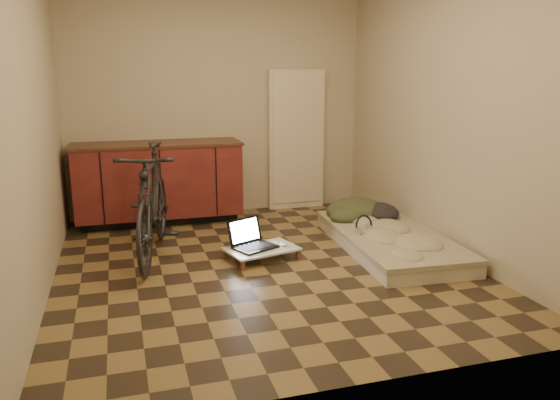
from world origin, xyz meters
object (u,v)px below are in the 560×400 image
object	(u,v)px
futon	(390,240)
lap_desk	(262,249)
bicycle	(152,196)
laptop	(252,242)

from	to	relation	value
futon	lap_desk	size ratio (longest dim) A/B	2.72
bicycle	lap_desk	distance (m)	1.10
bicycle	lap_desk	xyz separation A→B (m)	(0.93, -0.35, -0.48)
laptop	bicycle	bearing A→B (deg)	135.67
futon	bicycle	bearing A→B (deg)	172.98
futon	laptop	world-z (taller)	laptop
futon	laptop	distance (m)	1.35
futon	laptop	size ratio (longest dim) A/B	4.17
lap_desk	bicycle	bearing A→B (deg)	144.91
bicycle	lap_desk	size ratio (longest dim) A/B	2.48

